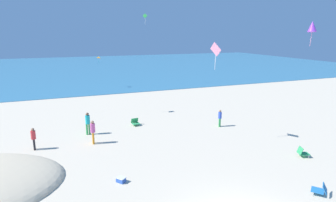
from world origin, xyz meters
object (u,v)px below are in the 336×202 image
at_px(kite_orange, 99,57).
at_px(kite_green, 145,16).
at_px(cooler_box, 121,180).
at_px(beach_chair_mid_beach, 321,190).
at_px(kite_purple, 312,27).
at_px(person_3, 88,122).
at_px(person_0, 220,117).
at_px(beach_chair_far_right, 135,122).
at_px(person_2, 33,137).
at_px(person_4, 93,130).
at_px(beach_chair_near_camera, 302,152).
at_px(kite_pink, 216,50).

height_order(kite_orange, kite_green, kite_green).
relative_size(cooler_box, kite_orange, 0.49).
distance_m(beach_chair_mid_beach, kite_purple, 12.51).
height_order(person_3, kite_green, kite_green).
bearing_deg(person_0, beach_chair_far_right, -154.75).
height_order(person_2, kite_purple, kite_purple).
height_order(person_4, kite_purple, kite_purple).
height_order(beach_chair_mid_beach, kite_purple, kite_purple).
relative_size(beach_chair_near_camera, person_4, 0.48).
height_order(beach_chair_near_camera, person_4, person_4).
height_order(beach_chair_near_camera, person_0, person_0).
bearing_deg(cooler_box, person_0, 32.46).
relative_size(kite_pink, kite_purple, 0.98).
bearing_deg(kite_green, person_0, -90.45).
bearing_deg(cooler_box, kite_pink, 24.69).
distance_m(beach_chair_far_right, kite_green, 20.96).
height_order(person_2, kite_pink, kite_pink).
distance_m(person_2, kite_orange, 21.28).
relative_size(beach_chair_far_right, beach_chair_mid_beach, 0.78).
distance_m(person_4, kite_pink, 9.64).
bearing_deg(kite_orange, person_0, -72.17).
bearing_deg(beach_chair_near_camera, person_3, 162.58).
bearing_deg(beach_chair_mid_beach, kite_orange, -28.27).
bearing_deg(person_4, person_0, 7.70).
height_order(person_2, kite_orange, kite_orange).
bearing_deg(beach_chair_far_right, person_4, -58.75).
distance_m(beach_chair_far_right, beach_chair_mid_beach, 14.08).
height_order(person_0, kite_purple, kite_purple).
distance_m(beach_chair_far_right, beach_chair_near_camera, 12.32).
bearing_deg(beach_chair_mid_beach, person_4, 2.48).
bearing_deg(beach_chair_far_right, kite_pink, 30.23).
height_order(person_3, person_4, person_3).
bearing_deg(person_3, person_4, -1.15).
bearing_deg(beach_chair_mid_beach, kite_green, -40.59).
relative_size(beach_chair_near_camera, person_3, 0.46).
height_order(beach_chair_far_right, person_0, person_0).
xyz_separation_m(cooler_box, person_2, (-4.26, 6.05, 0.71)).
height_order(person_2, kite_green, kite_green).
distance_m(person_4, kite_orange, 20.65).
relative_size(beach_chair_mid_beach, person_4, 0.53).
xyz_separation_m(beach_chair_far_right, kite_purple, (11.85, -5.46, 7.45)).
xyz_separation_m(kite_orange, kite_green, (6.60, 0.43, 5.36)).
distance_m(beach_chair_far_right, cooler_box, 9.11).
xyz_separation_m(person_0, person_3, (-9.93, 1.88, 0.17)).
distance_m(cooler_box, person_2, 7.44).
xyz_separation_m(person_4, kite_purple, (15.50, -2.62, 6.78)).
bearing_deg(person_0, person_4, -130.18).
distance_m(cooler_box, kite_green, 29.45).
bearing_deg(kite_purple, person_0, 154.53).
bearing_deg(kite_orange, beach_chair_mid_beach, -79.66).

